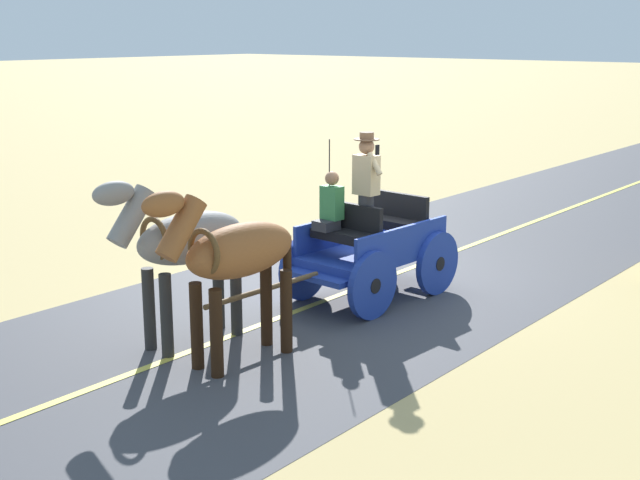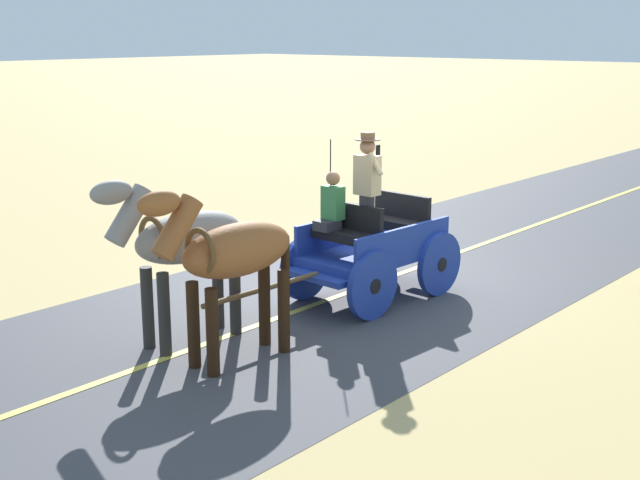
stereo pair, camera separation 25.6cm
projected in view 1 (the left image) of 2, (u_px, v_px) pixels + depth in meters
ground_plane at (372, 283)px, 13.39m from camera, size 200.00×200.00×0.00m
road_surface at (372, 283)px, 13.39m from camera, size 5.63×160.00×0.01m
road_centre_stripe at (372, 283)px, 13.39m from camera, size 0.12×160.00×0.00m
horse_drawn_carriage at (368, 245)px, 12.46m from camera, size 1.53×4.51×2.50m
horse_near_side at (234, 256)px, 9.87m from camera, size 0.69×2.14×2.21m
horse_off_side at (184, 243)px, 10.47m from camera, size 0.70×2.14×2.21m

